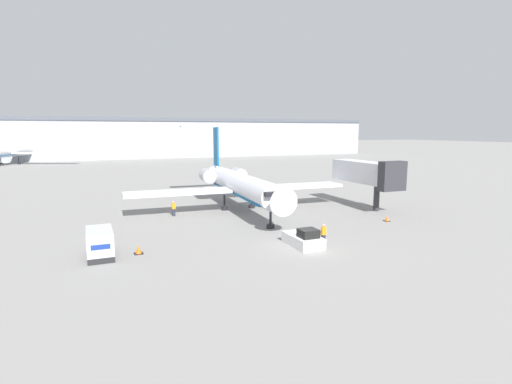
% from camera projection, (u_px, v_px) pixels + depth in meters
% --- Properties ---
extents(ground_plane, '(600.00, 600.00, 0.00)m').
position_uv_depth(ground_plane, '(305.00, 248.00, 33.15)').
color(ground_plane, gray).
extents(terminal_building, '(180.00, 16.80, 14.00)m').
position_uv_depth(terminal_building, '(136.00, 138.00, 141.28)').
color(terminal_building, '#9EA3AD').
rests_on(terminal_building, ground).
extents(airplane_main, '(27.22, 25.31, 10.29)m').
position_uv_depth(airplane_main, '(239.00, 183.00, 48.57)').
color(airplane_main, silver).
rests_on(airplane_main, ground).
extents(pushback_tug, '(2.11, 3.97, 1.62)m').
position_uv_depth(pushback_tug, '(303.00, 239.00, 33.66)').
color(pushback_tug, silver).
rests_on(pushback_tug, ground).
extents(luggage_cart, '(1.90, 3.81, 2.16)m').
position_uv_depth(luggage_cart, '(100.00, 243.00, 30.59)').
color(luggage_cart, '#232326').
rests_on(luggage_cart, ground).
extents(worker_near_tug, '(0.40, 0.26, 1.83)m').
position_uv_depth(worker_near_tug, '(324.00, 234.00, 33.84)').
color(worker_near_tug, '#232838').
rests_on(worker_near_tug, ground).
extents(worker_by_wing, '(0.40, 0.24, 1.72)m').
position_uv_depth(worker_by_wing, '(174.00, 208.00, 45.27)').
color(worker_by_wing, '#232838').
rests_on(worker_by_wing, ground).
extents(traffic_cone_left, '(0.70, 0.70, 0.67)m').
position_uv_depth(traffic_cone_left, '(138.00, 250.00, 31.49)').
color(traffic_cone_left, black).
rests_on(traffic_cone_left, ground).
extents(traffic_cone_right, '(0.59, 0.59, 0.62)m').
position_uv_depth(traffic_cone_right, '(387.00, 219.00, 42.78)').
color(traffic_cone_right, black).
rests_on(traffic_cone_right, ground).
extents(airplane_parked_far_left, '(37.59, 38.86, 11.24)m').
position_uv_depth(airplane_parked_far_left, '(6.00, 150.00, 112.23)').
color(airplane_parked_far_left, white).
rests_on(airplane_parked_far_left, ground).
extents(jet_bridge, '(3.20, 10.73, 6.19)m').
position_uv_depth(jet_bridge, '(367.00, 173.00, 49.40)').
color(jet_bridge, '#2D2D33').
rests_on(jet_bridge, ground).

